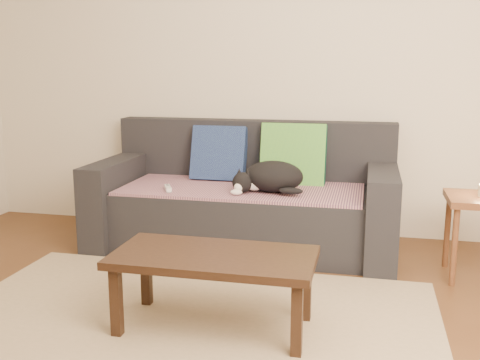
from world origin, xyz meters
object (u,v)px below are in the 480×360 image
object	(u,v)px
sofa	(245,203)
cat	(271,177)
wii_remote_a	(168,188)
wii_remote_b	(246,188)
coffee_table	(214,263)

from	to	relation	value
sofa	cat	world-z (taller)	sofa
wii_remote_a	wii_remote_b	xyz separation A→B (m)	(0.52, 0.14, 0.00)
wii_remote_b	coffee_table	distance (m)	1.20
sofa	cat	distance (m)	0.37
cat	coffee_table	size ratio (longest dim) A/B	0.51
cat	wii_remote_b	distance (m)	0.19
wii_remote_b	coffee_table	size ratio (longest dim) A/B	0.15
sofa	coffee_table	xyz separation A→B (m)	(0.15, -1.35, 0.03)
cat	coffee_table	world-z (taller)	cat
coffee_table	wii_remote_a	bearing A→B (deg)	120.44
coffee_table	cat	bearing A→B (deg)	86.51
cat	wii_remote_b	world-z (taller)	cat
wii_remote_b	coffee_table	world-z (taller)	wii_remote_b
wii_remote_a	sofa	bearing A→B (deg)	-83.74
wii_remote_b	wii_remote_a	bearing A→B (deg)	123.81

